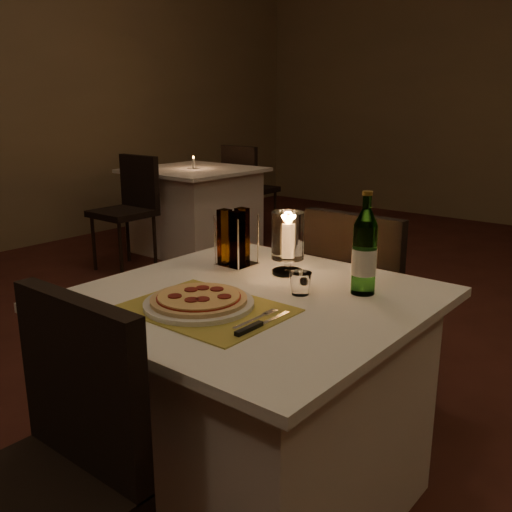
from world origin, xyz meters
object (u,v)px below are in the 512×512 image
Objects in this scene: water_bottle at (364,253)px; chair_near at (48,458)px; hurricane_candle at (288,238)px; chair_far at (363,294)px; main_table at (252,402)px; plate at (199,304)px; tumbler at (300,283)px; pizza at (199,298)px; neighbor_table_left at (195,209)px.

chair_near is at bearing -105.12° from water_bottle.
chair_far is at bearing 83.91° from hurricane_candle.
plate is (-0.05, -0.18, 0.38)m from main_table.
tumbler is 0.22× the size of water_bottle.
chair_near is (-0.00, -0.71, 0.18)m from main_table.
water_bottle reaches higher than chair_near.
hurricane_candle is (-0.05, 0.25, 0.49)m from main_table.
plate is 1.00× the size of water_bottle.
pizza is 1.30× the size of hurricane_candle.
chair_far is 0.66m from tumbler.
pizza is at bearing -105.55° from main_table.
neighbor_table_left is at bearing 135.39° from plate.
pizza is at bearing -90.11° from hurricane_candle.
main_table is 1.11× the size of chair_far.
main_table is at bearing 90.00° from chair_near.
chair_near is 1.02m from hurricane_candle.
chair_near is at bearing -49.63° from neighbor_table_left.
hurricane_candle reaches higher than main_table.
tumbler is at bearing 41.55° from main_table.
water_bottle is 0.31m from hurricane_candle.
hurricane_candle is (-0.05, 0.97, 0.32)m from chair_near.
main_table is 14.26× the size of tumbler.
neighbor_table_left is (-2.51, 2.47, -0.39)m from pizza.
pizza reaches higher than plate.
water_bottle is (0.14, 0.13, 0.09)m from tumbler.
chair_far reaches higher than plate.
plate is at bearing -90.11° from hurricane_candle.
pizza is (-0.05, -0.18, 0.39)m from main_table.
hurricane_candle is (0.00, 0.43, 0.10)m from pizza.
tumbler is at bearing 82.19° from chair_near.
plate is at bearing -105.52° from main_table.
water_bottle reaches higher than main_table.
chair_near is 1.43m from chair_far.
main_table is 0.42m from plate.
plate is 0.45m from hurricane_candle.
chair_far is at bearing 90.00° from main_table.
chair_near is 1.00× the size of chair_far.
chair_near and chair_far have the same top height.
chair_far is 4.18× the size of hurricane_candle.
main_table is 4.64× the size of hurricane_candle.
chair_near is 4.18× the size of hurricane_candle.
neighbor_table_left is at bearing 130.37° from chair_near.
neighbor_table_left is at bearing 140.57° from tumbler.
pizza is (-0.00, 0.00, 0.02)m from plate.
water_bottle is at bearing 53.35° from pizza.
neighbor_table_left is at bearing 148.30° from chair_far.
chair_near is at bearing -90.00° from main_table.
main_table is 0.56m from hurricane_candle.
chair_near is at bearing -97.81° from tumbler.
hurricane_candle is (-0.30, 0.02, -0.00)m from water_bottle.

